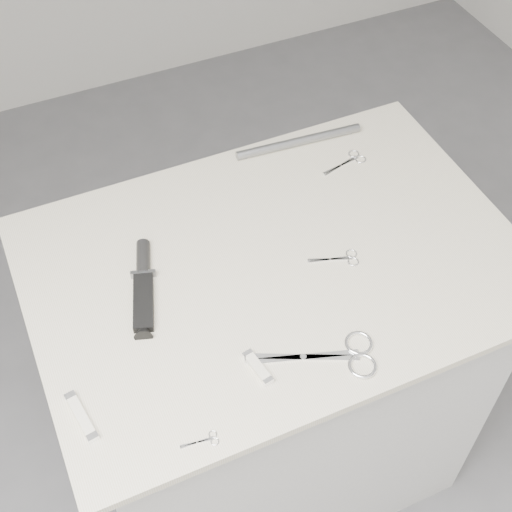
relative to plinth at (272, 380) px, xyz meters
name	(u,v)px	position (x,y,z in m)	size (l,w,h in m)	color
ground	(270,458)	(0.00, 0.00, -0.46)	(4.00, 4.00, 0.01)	slate
plinth	(272,380)	(0.00, 0.00, 0.00)	(0.90, 0.60, 0.90)	beige
display_board	(276,264)	(0.00, 0.00, 0.46)	(1.00, 0.70, 0.02)	beige
large_shears	(340,355)	(0.01, -0.25, 0.47)	(0.23, 0.14, 0.01)	white
embroidery_scissors_a	(342,259)	(0.12, -0.05, 0.47)	(0.10, 0.06, 0.00)	white
embroidery_scissors_b	(350,161)	(0.28, 0.20, 0.47)	(0.12, 0.05, 0.00)	white
tiny_scissors	(205,440)	(-0.28, -0.31, 0.47)	(0.07, 0.03, 0.00)	white
sheathed_knife	(143,282)	(-0.27, 0.05, 0.48)	(0.10, 0.22, 0.03)	black
pocket_knife_a	(81,416)	(-0.45, -0.18, 0.48)	(0.04, 0.11, 0.01)	silver
pocket_knife_b	(258,368)	(-0.14, -0.22, 0.47)	(0.03, 0.08, 0.01)	silver
metal_rail	(299,141)	(0.20, 0.30, 0.48)	(0.02, 0.02, 0.31)	gray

